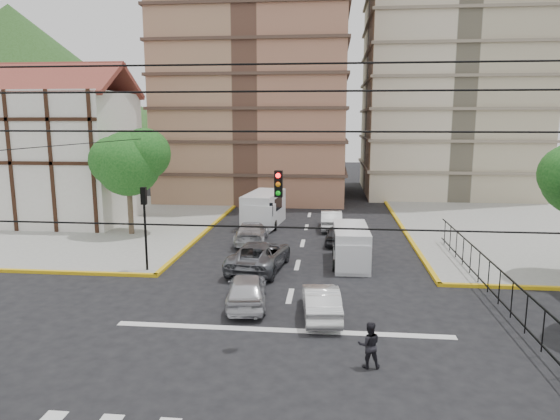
# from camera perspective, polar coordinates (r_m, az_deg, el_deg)

# --- Properties ---
(ground) EXTENTS (160.00, 160.00, 0.00)m
(ground) POSITION_cam_1_polar(r_m,az_deg,el_deg) (18.55, -0.16, -15.07)
(ground) COLOR black
(ground) RESTS_ON ground
(sidewalk_nw) EXTENTS (26.00, 26.00, 0.15)m
(sidewalk_nw) POSITION_cam_1_polar(r_m,az_deg,el_deg) (43.36, -24.39, -1.14)
(sidewalk_nw) COLOR gray
(sidewalk_nw) RESTS_ON ground
(stop_line) EXTENTS (13.00, 0.40, 0.01)m
(stop_line) POSITION_cam_1_polar(r_m,az_deg,el_deg) (19.63, 0.22, -13.57)
(stop_line) COLOR silver
(stop_line) RESTS_ON ground
(tudor_building) EXTENTS (10.80, 8.05, 12.23)m
(tudor_building) POSITION_cam_1_polar(r_m,az_deg,el_deg) (42.23, -23.73, 5.73)
(tudor_building) COLOR silver
(tudor_building) RESTS_ON ground
(distant_hill) EXTENTS (70.00, 70.00, 28.00)m
(distant_hill) POSITION_cam_1_polar(r_m,az_deg,el_deg) (103.79, -28.02, 12.40)
(distant_hill) COLOR #224416
(distant_hill) RESTS_ON ground
(park_fence) EXTENTS (0.10, 22.50, 1.66)m
(park_fence) POSITION_cam_1_polar(r_m,az_deg,el_deg) (23.74, 23.62, -10.17)
(park_fence) COLOR black
(park_fence) RESTS_ON ground
(tree_tudor) EXTENTS (5.39, 4.40, 7.43)m
(tree_tudor) POSITION_cam_1_polar(r_m,az_deg,el_deg) (35.54, -16.85, 5.41)
(tree_tudor) COLOR #473828
(tree_tudor) RESTS_ON ground
(traffic_light_nw) EXTENTS (0.28, 0.22, 4.40)m
(traffic_light_nw) POSITION_cam_1_polar(r_m,az_deg,el_deg) (26.72, -15.22, -0.52)
(traffic_light_nw) COLOR black
(traffic_light_nw) RESTS_ON ground
(traffic_light_hanging) EXTENTS (18.00, 9.12, 0.92)m
(traffic_light_hanging) POSITION_cam_1_polar(r_m,az_deg,el_deg) (14.89, -0.99, 2.42)
(traffic_light_hanging) COLOR black
(traffic_light_hanging) RESTS_ON ground
(van_right_lane) EXTENTS (2.00, 4.74, 2.12)m
(van_right_lane) POSITION_cam_1_polar(r_m,az_deg,el_deg) (27.80, 8.11, -4.24)
(van_right_lane) COLOR silver
(van_right_lane) RESTS_ON ground
(van_left_lane) EXTENTS (2.86, 5.83, 2.52)m
(van_left_lane) POSITION_cam_1_polar(r_m,az_deg,el_deg) (37.74, -1.92, -0.01)
(van_left_lane) COLOR silver
(van_left_lane) RESTS_ON ground
(car_silver_front_left) EXTENTS (2.23, 4.40, 1.44)m
(car_silver_front_left) POSITION_cam_1_polar(r_m,az_deg,el_deg) (21.86, -3.83, -9.04)
(car_silver_front_left) COLOR silver
(car_silver_front_left) RESTS_ON ground
(car_white_front_right) EXTENTS (1.80, 4.14, 1.32)m
(car_white_front_right) POSITION_cam_1_polar(r_m,az_deg,el_deg) (20.70, 4.71, -10.35)
(car_white_front_right) COLOR silver
(car_white_front_right) RESTS_ON ground
(car_grey_mid_left) EXTENTS (3.22, 5.82, 1.54)m
(car_grey_mid_left) POSITION_cam_1_polar(r_m,az_deg,el_deg) (26.96, -2.36, -5.17)
(car_grey_mid_left) COLOR slate
(car_grey_mid_left) RESTS_ON ground
(car_silver_rear_left) EXTENTS (2.23, 4.96, 1.41)m
(car_silver_rear_left) POSITION_cam_1_polar(r_m,az_deg,el_deg) (32.65, -3.28, -2.57)
(car_silver_rear_left) COLOR #B1B2B6
(car_silver_rear_left) RESTS_ON ground
(car_darkgrey_mid_right) EXTENTS (1.60, 3.65, 1.22)m
(car_darkgrey_mid_right) POSITION_cam_1_polar(r_m,az_deg,el_deg) (32.60, 6.53, -2.81)
(car_darkgrey_mid_right) COLOR #2A2A2D
(car_darkgrey_mid_right) RESTS_ON ground
(car_white_rear_right) EXTENTS (1.57, 4.31, 1.41)m
(car_white_rear_right) POSITION_cam_1_polar(r_m,az_deg,el_deg) (36.92, 5.88, -1.11)
(car_white_rear_right) COLOR white
(car_white_rear_right) RESTS_ON ground
(pedestrian_crosswalk) EXTENTS (0.79, 0.64, 1.54)m
(pedestrian_crosswalk) POSITION_cam_1_polar(r_m,az_deg,el_deg) (16.93, 10.15, -14.93)
(pedestrian_crosswalk) COLOR black
(pedestrian_crosswalk) RESTS_ON ground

